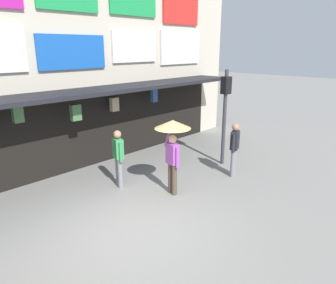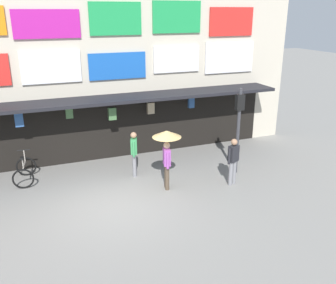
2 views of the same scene
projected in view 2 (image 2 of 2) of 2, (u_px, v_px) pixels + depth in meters
ground_plane at (115, 205)px, 11.67m from camera, size 80.00×80.00×0.00m
shopfront at (82, 60)px, 14.36m from camera, size 18.00×2.60×8.00m
traffic_light_far at (239, 117)px, 13.32m from camera, size 0.31×0.34×3.20m
bicycle_parked at (25, 171)px, 13.12m from camera, size 0.85×1.23×1.05m
pedestrian_in_green at (233, 159)px, 12.74m from camera, size 0.50×0.33×1.68m
pedestrian_with_umbrella at (167, 143)px, 12.19m from camera, size 0.96×0.96×2.08m
pedestrian_in_yellow at (134, 151)px, 13.43m from camera, size 0.32×0.51×1.68m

